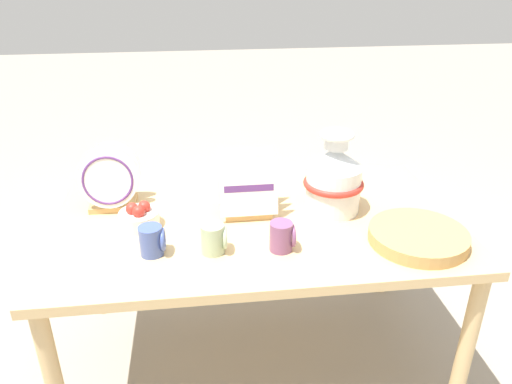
# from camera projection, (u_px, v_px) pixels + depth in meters

# --- Properties ---
(ground_plane) EXTENTS (14.00, 14.00, 0.00)m
(ground_plane) POSITION_uv_depth(u_px,v_px,m) (256.00, 355.00, 2.14)
(ground_plane) COLOR gray
(display_table) EXTENTS (1.48, 0.86, 0.67)m
(display_table) POSITION_uv_depth(u_px,v_px,m) (256.00, 235.00, 1.87)
(display_table) COLOR tan
(display_table) RESTS_ON ground_plane
(ceramic_vase) EXTENTS (0.23, 0.23, 0.31)m
(ceramic_vase) POSITION_uv_depth(u_px,v_px,m) (334.00, 178.00, 1.85)
(ceramic_vase) COLOR silver
(ceramic_vase) RESTS_ON display_table
(dish_rack_round_plates) EXTENTS (0.22, 0.15, 0.24)m
(dish_rack_round_plates) POSITION_uv_depth(u_px,v_px,m) (111.00, 184.00, 1.88)
(dish_rack_round_plates) COLOR tan
(dish_rack_round_plates) RESTS_ON display_table
(dish_rack_square_plates) EXTENTS (0.21, 0.15, 0.23)m
(dish_rack_square_plates) POSITION_uv_depth(u_px,v_px,m) (247.00, 192.00, 1.84)
(dish_rack_square_plates) COLOR tan
(dish_rack_square_plates) RESTS_ON display_table
(wicker_charger_stack) EXTENTS (0.33, 0.33, 0.04)m
(wicker_charger_stack) POSITION_uv_depth(u_px,v_px,m) (418.00, 237.00, 1.68)
(wicker_charger_stack) COLOR tan
(wicker_charger_stack) RESTS_ON display_table
(mug_plum_glaze) EXTENTS (0.08, 0.08, 0.10)m
(mug_plum_glaze) POSITION_uv_depth(u_px,v_px,m) (282.00, 236.00, 1.63)
(mug_plum_glaze) COLOR #7A4770
(mug_plum_glaze) RESTS_ON display_table
(mug_sage_glaze) EXTENTS (0.08, 0.08, 0.10)m
(mug_sage_glaze) POSITION_uv_depth(u_px,v_px,m) (214.00, 239.00, 1.62)
(mug_sage_glaze) COLOR #9EB28E
(mug_sage_glaze) RESTS_ON display_table
(mug_cobalt_glaze) EXTENTS (0.08, 0.08, 0.10)m
(mug_cobalt_glaze) POSITION_uv_depth(u_px,v_px,m) (153.00, 241.00, 1.61)
(mug_cobalt_glaze) COLOR #42569E
(mug_cobalt_glaze) RESTS_ON display_table
(fruit_bowl) EXTENTS (0.14, 0.14, 0.09)m
(fruit_bowl) POSITION_uv_depth(u_px,v_px,m) (139.00, 217.00, 1.78)
(fruit_bowl) COLOR white
(fruit_bowl) RESTS_ON display_table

